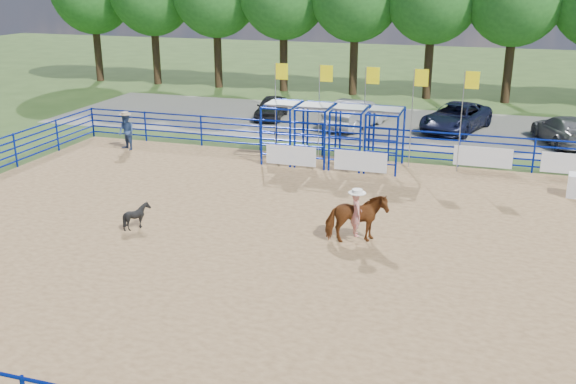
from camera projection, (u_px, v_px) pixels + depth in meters
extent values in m
plane|color=#375120|center=(335.00, 249.00, 19.34)|extent=(120.00, 120.00, 0.00)
cube|color=#9F7B4F|center=(335.00, 248.00, 19.33)|extent=(30.00, 20.00, 0.02)
cube|color=slate|center=(408.00, 127.00, 34.69)|extent=(40.00, 10.00, 0.01)
imported|color=brown|center=(356.00, 219.00, 19.52)|extent=(2.02, 1.50, 1.55)
imported|color=red|center=(357.00, 192.00, 19.25)|extent=(0.51, 0.60, 1.39)
cylinder|color=white|center=(358.00, 169.00, 19.02)|extent=(0.54, 0.54, 0.12)
imported|color=black|center=(137.00, 216.00, 20.70)|extent=(0.90, 0.84, 0.86)
imported|color=navy|center=(126.00, 132.00, 29.90)|extent=(1.04, 0.96, 1.73)
cylinder|color=tan|center=(125.00, 114.00, 29.62)|extent=(0.56, 0.56, 0.11)
imported|color=black|center=(271.00, 107.00, 36.66)|extent=(1.93, 3.84, 1.25)
imported|color=gray|center=(356.00, 113.00, 34.35)|extent=(2.89, 4.95, 1.54)
imported|color=black|center=(456.00, 117.00, 33.68)|extent=(3.89, 5.69, 1.45)
imported|color=slate|center=(565.00, 130.00, 31.04)|extent=(3.23, 5.11, 1.38)
cube|color=white|center=(291.00, 155.00, 27.26)|extent=(2.20, 0.04, 0.85)
cube|color=white|center=(360.00, 161.00, 26.40)|extent=(2.20, 0.04, 0.85)
cube|color=white|center=(483.00, 157.00, 27.02)|extent=(2.40, 0.04, 0.85)
cube|color=white|center=(572.00, 164.00, 26.02)|extent=(2.40, 0.04, 0.85)
cylinder|color=#3F2B19|center=(98.00, 49.00, 49.16)|extent=(0.56, 0.56, 4.80)
cylinder|color=#3F2B19|center=(156.00, 52.00, 47.74)|extent=(0.56, 0.56, 4.80)
cylinder|color=#3F2B19|center=(218.00, 54.00, 46.31)|extent=(0.56, 0.56, 4.80)
cylinder|color=#3F2B19|center=(284.00, 56.00, 44.89)|extent=(0.56, 0.56, 4.80)
cylinder|color=#3F2B19|center=(354.00, 59.00, 43.47)|extent=(0.56, 0.56, 4.80)
cylinder|color=#3F2B19|center=(429.00, 62.00, 42.04)|extent=(0.56, 0.56, 4.80)
cylinder|color=#3F2B19|center=(509.00, 65.00, 40.62)|extent=(0.56, 0.56, 4.80)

